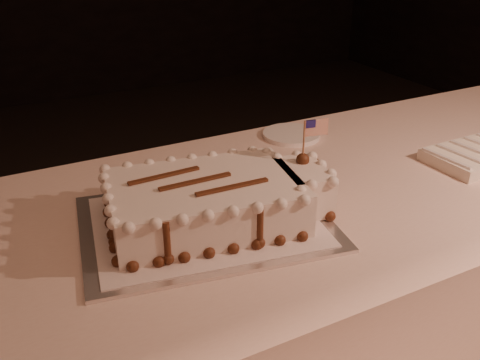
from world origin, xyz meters
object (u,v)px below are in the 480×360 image
banquet_table (255,331)px  side_plate (291,135)px  napkin_stack (474,157)px  cake_board (206,223)px  sheet_cake (217,200)px

banquet_table → side_plate: 0.56m
banquet_table → napkin_stack: napkin_stack is taller
napkin_stack → cake_board: bearing=177.1°
sheet_cake → side_plate: bearing=40.3°
cake_board → napkin_stack: size_ratio=2.17×
side_plate → sheet_cake: bearing=-139.7°
banquet_table → cake_board: size_ratio=4.81×
cake_board → sheet_cake: bearing=0.4°
sheet_cake → napkin_stack: 0.71m
napkin_stack → side_plate: (-0.32, 0.37, -0.01)m
banquet_table → cake_board: cake_board is taller
sheet_cake → side_plate: (0.39, 0.33, -0.05)m
cake_board → napkin_stack: napkin_stack is taller
sheet_cake → side_plate: 0.52m
napkin_stack → side_plate: bearing=130.8°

